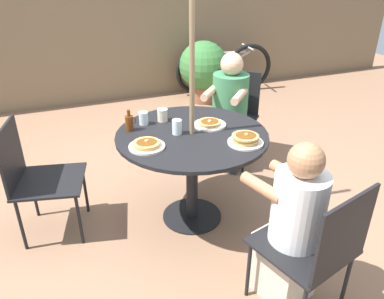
# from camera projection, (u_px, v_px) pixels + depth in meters

# --- Properties ---
(ground_plane) EXTENTS (12.00, 12.00, 0.00)m
(ground_plane) POSITION_uv_depth(u_px,v_px,m) (192.00, 216.00, 3.10)
(ground_plane) COLOR #8C664C
(back_fence) EXTENTS (10.00, 0.06, 1.78)m
(back_fence) POSITION_uv_depth(u_px,v_px,m) (111.00, 38.00, 5.27)
(back_fence) COLOR #7A664C
(back_fence) RESTS_ON ground
(patio_table) EXTENTS (1.13, 1.13, 0.76)m
(patio_table) POSITION_uv_depth(u_px,v_px,m) (192.00, 148.00, 2.81)
(patio_table) COLOR black
(patio_table) RESTS_ON ground
(umbrella_pole) EXTENTS (0.04, 0.04, 2.30)m
(umbrella_pole) POSITION_uv_depth(u_px,v_px,m) (192.00, 81.00, 2.57)
(umbrella_pole) COLOR #846B4C
(umbrella_pole) RESTS_ON ground
(patio_chair_north) EXTENTS (0.57, 0.57, 0.90)m
(patio_chair_north) POSITION_uv_depth(u_px,v_px,m) (35.00, 174.00, 2.72)
(patio_chair_north) COLOR black
(patio_chair_north) RESTS_ON ground
(patio_chair_east) EXTENTS (0.58, 0.58, 0.90)m
(patio_chair_east) POSITION_uv_depth(u_px,v_px,m) (317.00, 245.00, 2.04)
(patio_chair_east) COLOR black
(patio_chair_east) RESTS_ON ground
(diner_east) EXTENTS (0.40, 0.50, 1.07)m
(diner_east) POSITION_uv_depth(u_px,v_px,m) (291.00, 230.00, 2.18)
(diner_east) COLOR beige
(diner_east) RESTS_ON ground
(patio_chair_south) EXTENTS (0.67, 0.67, 0.90)m
(patio_chair_south) POSITION_uv_depth(u_px,v_px,m) (234.00, 111.00, 3.82)
(patio_chair_south) COLOR black
(patio_chair_south) RESTS_ON ground
(diner_south) EXTENTS (0.59, 0.59, 1.14)m
(diner_south) POSITION_uv_depth(u_px,v_px,m) (229.00, 116.00, 3.67)
(diner_south) COLOR #3D3D42
(diner_south) RESTS_ON ground
(pancake_plate_a) EXTENTS (0.25, 0.25, 0.05)m
(pancake_plate_a) POSITION_uv_depth(u_px,v_px,m) (210.00, 124.00, 2.87)
(pancake_plate_a) COLOR silver
(pancake_plate_a) RESTS_ON patio_table
(pancake_plate_b) EXTENTS (0.25, 0.25, 0.08)m
(pancake_plate_b) POSITION_uv_depth(u_px,v_px,m) (245.00, 140.00, 2.59)
(pancake_plate_b) COLOR silver
(pancake_plate_b) RESTS_ON patio_table
(pancake_plate_c) EXTENTS (0.25, 0.25, 0.05)m
(pancake_plate_c) POSITION_uv_depth(u_px,v_px,m) (147.00, 145.00, 2.53)
(pancake_plate_c) COLOR silver
(pancake_plate_c) RESTS_ON patio_table
(syrup_bottle) EXTENTS (0.08, 0.06, 0.16)m
(syrup_bottle) POSITION_uv_depth(u_px,v_px,m) (130.00, 122.00, 2.77)
(syrup_bottle) COLOR #602D0F
(syrup_bottle) RESTS_ON patio_table
(coffee_cup) EXTENTS (0.08, 0.08, 0.10)m
(coffee_cup) POSITION_uv_depth(u_px,v_px,m) (162.00, 115.00, 2.93)
(coffee_cup) COLOR beige
(coffee_cup) RESTS_ON patio_table
(drinking_glass_a) EXTENTS (0.07, 0.07, 0.11)m
(drinking_glass_a) POSITION_uv_depth(u_px,v_px,m) (177.00, 127.00, 2.72)
(drinking_glass_a) COLOR silver
(drinking_glass_a) RESTS_ON patio_table
(drinking_glass_b) EXTENTS (0.07, 0.07, 0.10)m
(drinking_glass_b) POSITION_uv_depth(u_px,v_px,m) (143.00, 118.00, 2.88)
(drinking_glass_b) COLOR silver
(drinking_glass_b) RESTS_ON patio_table
(bicycle) EXTENTS (1.54, 0.44, 0.76)m
(bicycle) POSITION_uv_depth(u_px,v_px,m) (225.00, 69.00, 5.78)
(bicycle) COLOR black
(bicycle) RESTS_ON ground
(potted_shrub) EXTENTS (0.70, 0.70, 0.88)m
(potted_shrub) POSITION_uv_depth(u_px,v_px,m) (203.00, 68.00, 5.37)
(potted_shrub) COLOR brown
(potted_shrub) RESTS_ON ground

